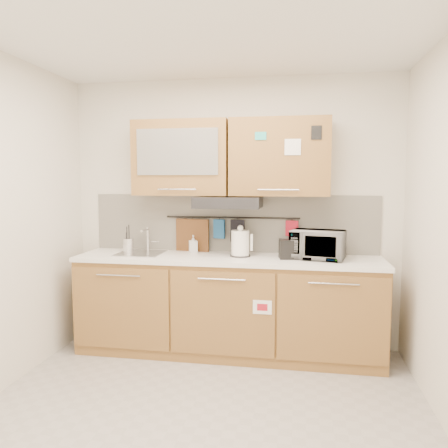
% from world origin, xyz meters
% --- Properties ---
extents(floor, '(3.20, 3.20, 0.00)m').
position_xyz_m(floor, '(0.00, 0.00, 0.00)').
color(floor, '#9E9993').
rests_on(floor, ground).
extents(ceiling, '(3.20, 3.20, 0.00)m').
position_xyz_m(ceiling, '(0.00, 0.00, 2.60)').
color(ceiling, white).
rests_on(ceiling, wall_back).
extents(wall_back, '(3.20, 0.00, 3.20)m').
position_xyz_m(wall_back, '(0.00, 1.50, 1.30)').
color(wall_back, silver).
rests_on(wall_back, ground).
extents(base_cabinet, '(2.80, 0.64, 0.88)m').
position_xyz_m(base_cabinet, '(0.00, 1.19, 0.41)').
color(base_cabinet, olive).
rests_on(base_cabinet, floor).
extents(countertop, '(2.82, 0.62, 0.04)m').
position_xyz_m(countertop, '(0.00, 1.19, 0.90)').
color(countertop, white).
rests_on(countertop, base_cabinet).
extents(backsplash, '(2.80, 0.02, 0.56)m').
position_xyz_m(backsplash, '(0.00, 1.49, 1.20)').
color(backsplash, silver).
rests_on(backsplash, countertop).
extents(upper_cabinets, '(1.82, 0.37, 0.70)m').
position_xyz_m(upper_cabinets, '(-0.00, 1.32, 1.83)').
color(upper_cabinets, olive).
rests_on(upper_cabinets, wall_back).
extents(range_hood, '(0.60, 0.46, 0.10)m').
position_xyz_m(range_hood, '(0.00, 1.25, 1.42)').
color(range_hood, black).
rests_on(range_hood, upper_cabinets).
extents(sink, '(0.42, 0.40, 0.26)m').
position_xyz_m(sink, '(-0.85, 1.21, 0.92)').
color(sink, silver).
rests_on(sink, countertop).
extents(utensil_rail, '(1.30, 0.02, 0.02)m').
position_xyz_m(utensil_rail, '(0.00, 1.45, 1.26)').
color(utensil_rail, black).
rests_on(utensil_rail, backsplash).
extents(utensil_crock, '(0.14, 0.14, 0.27)m').
position_xyz_m(utensil_crock, '(-1.01, 1.29, 0.99)').
color(utensil_crock, silver).
rests_on(utensil_crock, countertop).
extents(kettle, '(0.21, 0.19, 0.29)m').
position_xyz_m(kettle, '(0.11, 1.23, 1.04)').
color(kettle, white).
rests_on(kettle, countertop).
extents(toaster, '(0.25, 0.17, 0.17)m').
position_xyz_m(toaster, '(0.59, 1.18, 1.01)').
color(toaster, black).
rests_on(toaster, countertop).
extents(microwave, '(0.52, 0.41, 0.26)m').
position_xyz_m(microwave, '(0.81, 1.22, 1.05)').
color(microwave, '#999999').
rests_on(microwave, countertop).
extents(soap_bottle, '(0.10, 0.10, 0.17)m').
position_xyz_m(soap_bottle, '(-0.37, 1.37, 1.00)').
color(soap_bottle, '#999999').
rests_on(soap_bottle, countertop).
extents(cutting_board, '(0.34, 0.08, 0.42)m').
position_xyz_m(cutting_board, '(-0.39, 1.44, 1.03)').
color(cutting_board, brown).
rests_on(cutting_board, utensil_rail).
extents(oven_mitt, '(0.11, 0.05, 0.19)m').
position_xyz_m(oven_mitt, '(-0.12, 1.44, 1.15)').
color(oven_mitt, '#1F548E').
rests_on(oven_mitt, utensil_rail).
extents(dark_pouch, '(0.14, 0.04, 0.21)m').
position_xyz_m(dark_pouch, '(0.06, 1.44, 1.13)').
color(dark_pouch, black).
rests_on(dark_pouch, utensil_rail).
extents(pot_holder, '(0.12, 0.04, 0.15)m').
position_xyz_m(pot_holder, '(0.58, 1.44, 1.17)').
color(pot_holder, '#A91629').
rests_on(pot_holder, utensil_rail).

